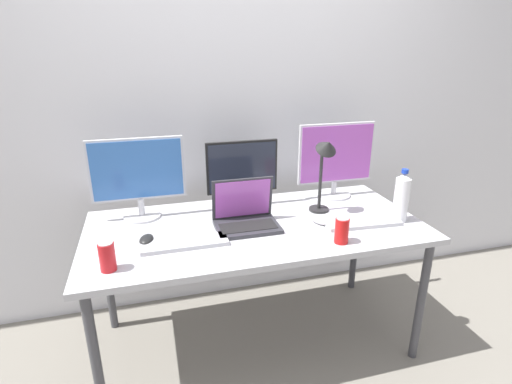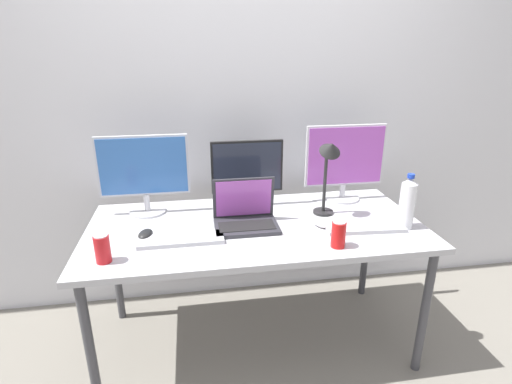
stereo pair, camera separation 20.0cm
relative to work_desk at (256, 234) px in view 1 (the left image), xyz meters
name	(u,v)px [view 1 (the left image)]	position (x,y,z in m)	size (l,w,h in m)	color
ground_plane	(256,340)	(0.00, 0.00, -0.68)	(16.00, 16.00, 0.00)	gray
wall_back	(230,101)	(0.00, 0.59, 0.62)	(7.00, 0.08, 2.60)	silver
work_desk	(256,234)	(0.00, 0.00, 0.00)	(1.72, 0.82, 0.74)	#424247
monitor_left	(138,175)	(-0.57, 0.26, 0.30)	(0.48, 0.20, 0.43)	silver
monitor_center	(242,174)	(-0.01, 0.27, 0.25)	(0.41, 0.22, 0.38)	black
monitor_right	(336,158)	(0.58, 0.28, 0.30)	(0.47, 0.21, 0.45)	silver
laptop_silver	(245,216)	(-0.06, 0.00, 0.11)	(0.32, 0.23, 0.24)	#2D2D33
keyboard_main	(362,222)	(0.53, -0.14, 0.07)	(0.40, 0.14, 0.02)	#B2B2B7
keyboard_aux	(185,243)	(-0.38, -0.13, 0.07)	(0.40, 0.12, 0.02)	#B2B2B7
mouse_by_keyboard	(147,240)	(-0.55, -0.06, 0.08)	(0.06, 0.10, 0.04)	black
mouse_by_laptop	(320,220)	(0.32, -0.07, 0.07)	(0.06, 0.10, 0.03)	silver
water_bottle	(402,197)	(0.74, -0.16, 0.19)	(0.08, 0.08, 0.29)	silver
soda_can_near_keyboard	(107,257)	(-0.71, -0.27, 0.12)	(0.07, 0.07, 0.13)	red
soda_can_by_laptop	(342,230)	(0.33, -0.30, 0.12)	(0.07, 0.07, 0.13)	red
desk_lamp	(325,161)	(0.39, 0.05, 0.36)	(0.11, 0.18, 0.44)	black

